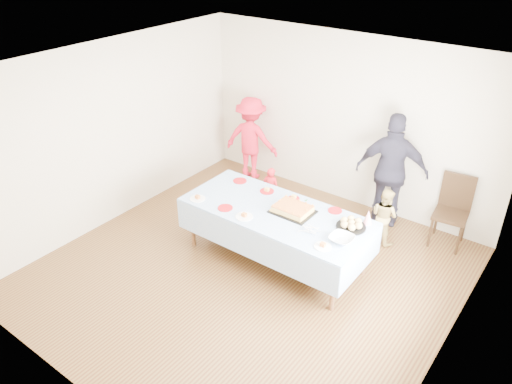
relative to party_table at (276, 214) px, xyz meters
The scene contains 22 objects.
ground 0.85m from the party_table, 104.72° to the right, with size 5.00×5.00×0.00m, color #4D2816.
room_walls 1.13m from the party_table, 97.95° to the right, with size 5.04×5.04×2.72m.
party_table is the anchor object (origin of this frame).
birthday_cake 0.24m from the party_table, 25.47° to the left, with size 0.53×0.41×0.09m.
rolls_tray 1.00m from the party_table, 13.10° to the left, with size 0.37×0.37×0.11m.
punch_bowl 1.03m from the party_table, ahead, with size 0.29×0.29×0.07m, color silver.
party_hat 1.19m from the party_table, 21.26° to the left, with size 0.11×0.11×0.19m, color white.
fork_pile 0.63m from the party_table, 15.36° to the right, with size 0.24×0.18×0.07m, color white, non-canonical shape.
plate_red_far_a 0.95m from the party_table, 157.84° to the left, with size 0.20×0.20×0.01m, color #B70D15.
plate_red_far_b 0.52m from the party_table, 138.38° to the left, with size 0.20×0.20×0.01m, color #B70D15.
plate_red_far_c 0.40m from the party_table, 86.66° to the left, with size 0.16×0.16×0.01m, color #B70D15.
plate_red_far_d 0.77m from the party_table, 35.82° to the left, with size 0.19×0.19×0.01m, color #B70D15.
plate_red_near 0.67m from the party_table, 148.11° to the right, with size 0.20×0.20×0.01m, color #B70D15.
plate_white_left 1.09m from the party_table, 159.13° to the right, with size 0.21×0.21×0.01m, color white.
plate_white_mid 0.44m from the party_table, 122.06° to the right, with size 0.23×0.23×0.01m, color white.
plate_white_right 0.96m from the party_table, 20.73° to the right, with size 0.20×0.20×0.01m, color white.
dining_chair 2.55m from the party_table, 46.63° to the left, with size 0.50×0.50×1.03m.
toddler_left 1.33m from the party_table, 127.69° to the left, with size 0.28×0.18×0.76m, color red.
toddler_mid 0.60m from the party_table, 69.08° to the left, with size 0.38×0.25×0.79m, color #2A7E3D.
toddler_right 1.65m from the party_table, 52.55° to the left, with size 0.41×0.32×0.84m, color tan.
adult_left 2.48m from the party_table, 134.59° to the left, with size 0.96×0.55×1.48m, color red.
adult_right 1.96m from the party_table, 64.84° to the left, with size 1.04×0.43×1.77m, color #2D2A3A.
Camera 1 is at (3.22, -4.16, 4.18)m, focal length 35.00 mm.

